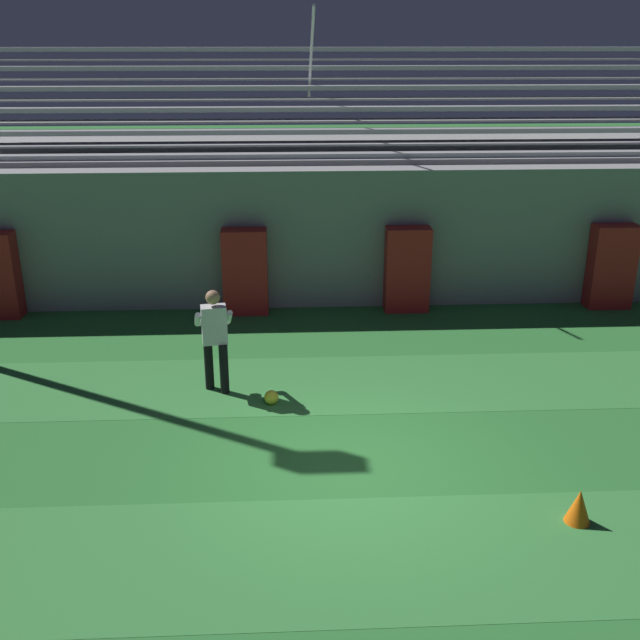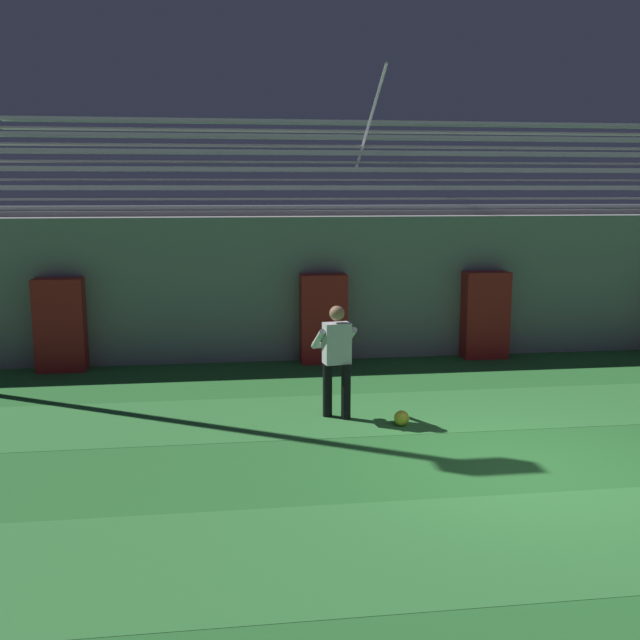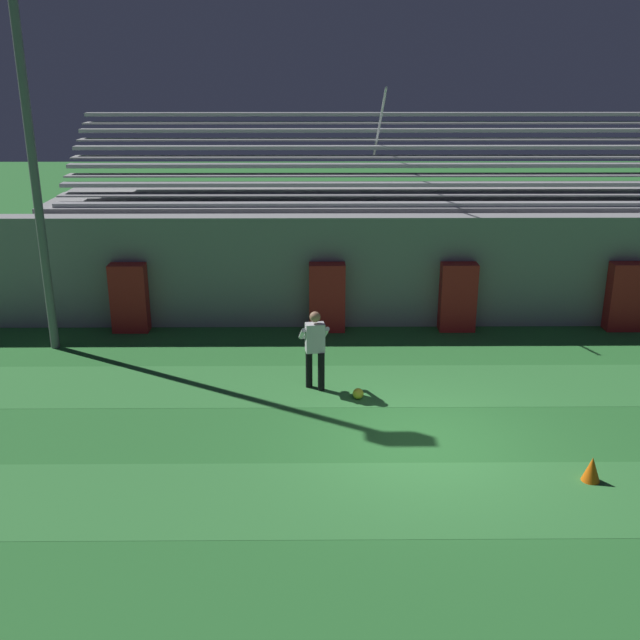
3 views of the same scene
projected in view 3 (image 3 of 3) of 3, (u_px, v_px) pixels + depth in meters
name	position (u px, v px, depth m)	size (l,w,h in m)	color
ground_plane	(425.00, 444.00, 13.18)	(80.00, 80.00, 0.00)	#2D7533
turf_stripe_mid	(440.00, 498.00, 11.55)	(28.00, 2.14, 0.01)	#38843D
turf_stripe_far	(408.00, 385.00, 15.59)	(28.00, 2.14, 0.01)	#38843D
back_wall	(391.00, 271.00, 18.87)	(24.00, 0.60, 2.80)	gray
padding_pillar_gate_left	(327.00, 298.00, 18.52)	(0.89, 0.44, 1.72)	#B21E1E
padding_pillar_gate_right	(458.00, 297.00, 18.54)	(0.89, 0.44, 1.72)	#B21E1E
padding_pillar_far_left	(129.00, 298.00, 18.48)	(0.89, 0.44, 1.72)	#B21E1E
padding_pillar_far_right	(626.00, 297.00, 18.58)	(0.89, 0.44, 1.72)	#B21E1E
bleacher_stand	(382.00, 242.00, 21.39)	(18.00, 4.75, 5.83)	gray
floodlight_pole	(24.00, 89.00, 15.78)	(0.90, 0.36, 9.43)	slate
goalkeeper	(315.00, 345.00, 15.14)	(0.64, 0.59, 1.67)	black
soccer_ball	(358.00, 394.00, 14.93)	(0.22, 0.22, 0.22)	yellow
traffic_cone	(592.00, 469.00, 11.96)	(0.30, 0.30, 0.42)	orange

